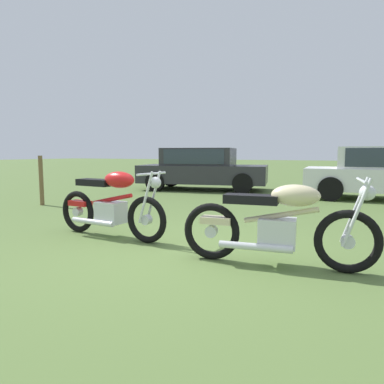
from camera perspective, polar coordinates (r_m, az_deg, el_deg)
The scene contains 5 objects.
ground_plane at distance 4.55m, azimuth -1.57°, elevation -9.66°, with size 120.00×120.00×0.00m, color #567038.
motorcycle_red at distance 5.30m, azimuth -13.24°, elevation -2.06°, with size 2.03×0.64×1.02m.
motorcycle_cream at distance 3.97m, azimuth 13.95°, elevation -5.15°, with size 2.15×0.68×1.02m.
car_charcoal at distance 11.95m, azimuth 1.58°, elevation 4.20°, with size 4.56×2.62×1.43m.
fence_post_wooden at distance 9.15m, azimuth -23.56°, elevation 1.75°, with size 0.10×0.10×1.20m, color brown.
Camera 1 is at (1.99, -3.89, 1.26)m, focal length 32.41 mm.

